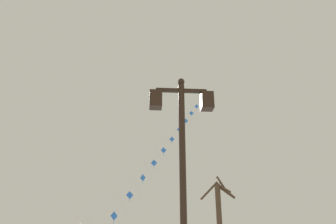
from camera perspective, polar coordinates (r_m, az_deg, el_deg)
The scene contains 3 objects.
twin_lantern_lamp_post at distance 6.61m, azimuth 2.66°, elevation -4.74°, with size 1.45×0.28×4.67m.
kite_train at distance 23.59m, azimuth 0.02°, elevation -6.08°, with size 8.64×13.77×14.62m.
bare_tree at distance 18.30m, azimuth 9.63°, elevation -18.42°, with size 1.98×1.37×4.45m.
Camera 1 is at (1.01, -0.02, 1.31)m, focal length 32.49 mm.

